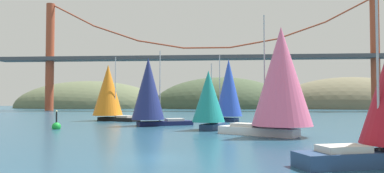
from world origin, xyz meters
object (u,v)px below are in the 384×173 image
(sailboat_pink_spinnaker, at_px, (280,78))
(sailboat_blue_spinnaker, at_px, (228,89))
(sailboat_teal_sail, at_px, (209,98))
(channel_buoy, at_px, (56,126))
(sailboat_navy_sail, at_px, (149,90))
(sailboat_orange_sail, at_px, (109,91))

(sailboat_pink_spinnaker, bearing_deg, sailboat_blue_spinnaker, 100.74)
(sailboat_teal_sail, height_order, channel_buoy, sailboat_teal_sail)
(sailboat_teal_sail, distance_m, channel_buoy, 19.58)
(sailboat_blue_spinnaker, distance_m, sailboat_navy_sail, 16.03)
(sailboat_pink_spinnaker, bearing_deg, sailboat_navy_sail, 140.06)
(sailboat_navy_sail, bearing_deg, sailboat_teal_sail, -35.83)
(sailboat_pink_spinnaker, distance_m, sailboat_orange_sail, 36.27)
(sailboat_blue_spinnaker, height_order, sailboat_teal_sail, sailboat_blue_spinnaker)
(sailboat_navy_sail, bearing_deg, sailboat_orange_sail, 129.36)
(sailboat_navy_sail, bearing_deg, sailboat_pink_spinnaker, -39.94)
(sailboat_blue_spinnaker, relative_size, sailboat_teal_sail, 1.39)
(sailboat_blue_spinnaker, distance_m, channel_buoy, 28.69)
(sailboat_blue_spinnaker, relative_size, sailboat_orange_sail, 1.02)
(sailboat_orange_sail, relative_size, channel_buoy, 4.28)
(sailboat_navy_sail, bearing_deg, channel_buoy, -148.61)
(sailboat_teal_sail, bearing_deg, sailboat_blue_spinnaker, 81.04)
(sailboat_teal_sail, height_order, sailboat_navy_sail, sailboat_navy_sail)
(sailboat_pink_spinnaker, bearing_deg, sailboat_orange_sail, 135.54)
(sailboat_blue_spinnaker, relative_size, sailboat_navy_sail, 1.07)
(sailboat_blue_spinnaker, bearing_deg, sailboat_orange_sail, 178.18)
(sailboat_pink_spinnaker, height_order, sailboat_blue_spinnaker, sailboat_pink_spinnaker)
(sailboat_blue_spinnaker, bearing_deg, sailboat_teal_sail, -98.96)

